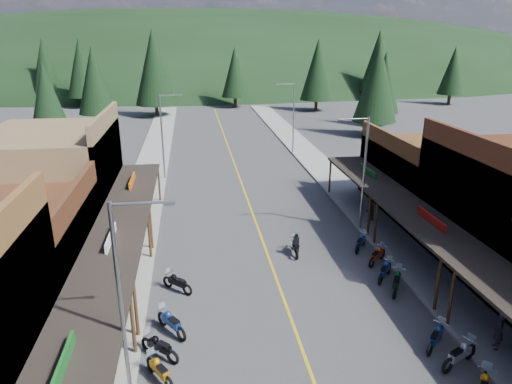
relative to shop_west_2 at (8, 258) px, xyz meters
name	(u,v)px	position (x,y,z in m)	size (l,w,h in m)	color
ground	(284,299)	(13.75, -1.70, -2.53)	(220.00, 220.00, 0.00)	#38383A
centerline	(241,182)	(13.75, 18.30, -2.53)	(0.15, 90.00, 0.01)	gold
sidewalk_west	(146,186)	(5.05, 18.30, -2.46)	(3.40, 94.00, 0.15)	gray
sidewalk_east	(331,178)	(22.45, 18.30, -2.46)	(3.40, 94.00, 0.15)	gray
shop_west_2	(8,258)	(0.00, 0.00, 0.00)	(10.90, 9.00, 6.20)	#3F2111
shop_west_3	(56,181)	(-0.03, 9.60, 0.99)	(10.90, 10.20, 8.20)	brown
shop_east_3	(429,178)	(27.51, 9.60, 0.00)	(10.90, 10.20, 6.20)	#4C2D16
streetlight_0	(124,297)	(6.80, -7.70, 1.93)	(2.16, 0.18, 8.00)	gray
streetlight_1	(164,133)	(6.80, 20.30, 1.93)	(2.16, 0.18, 8.00)	gray
streetlight_2	(362,169)	(20.71, 6.30, 1.93)	(2.16, 0.18, 8.00)	gray
streetlight_3	(292,115)	(20.71, 28.30, 1.93)	(2.16, 0.18, 8.00)	gray
ridge_hill	(203,76)	(13.75, 133.30, -2.53)	(310.00, 140.00, 60.00)	black
pine_1	(81,68)	(-10.25, 68.30, 4.70)	(5.88, 5.88, 12.50)	black
pine_2	(154,67)	(3.75, 56.30, 5.46)	(6.72, 6.72, 14.00)	black
pine_3	(235,72)	(17.75, 64.30, 3.95)	(5.04, 5.04, 11.00)	black
pine_4	(317,69)	(31.75, 58.30, 4.70)	(5.88, 5.88, 12.50)	black
pine_5	(378,61)	(47.75, 70.30, 5.46)	(6.72, 6.72, 14.00)	black
pine_6	(453,70)	(59.75, 62.30, 3.95)	(5.04, 5.04, 11.00)	black
pine_7	(45,66)	(-18.25, 74.30, 4.70)	(5.88, 5.88, 12.50)	black
pine_8	(46,95)	(-8.25, 38.30, 3.44)	(4.48, 4.48, 10.00)	black
pine_9	(384,82)	(37.75, 43.30, 3.85)	(4.93, 4.93, 10.80)	black
pine_10	(94,80)	(-4.25, 48.30, 4.25)	(5.38, 5.38, 11.60)	black
pine_11	(377,82)	(33.75, 36.30, 4.65)	(5.82, 5.82, 12.40)	black
bike_west_5	(159,369)	(7.69, -6.88, -1.96)	(0.67, 2.01, 1.15)	#B4740C
bike_west_6	(159,346)	(7.61, -5.45, -1.94)	(0.69, 2.08, 1.19)	black
bike_west_7	(171,321)	(8.05, -3.80, -1.91)	(0.73, 2.19, 1.25)	navy
bike_west_8	(177,282)	(8.25, -0.16, -1.96)	(0.67, 2.00, 1.15)	black
bike_east_5	(460,354)	(19.95, -7.73, -1.92)	(0.72, 2.15, 1.23)	#A0A0A5
bike_east_6	(436,336)	(19.60, -6.45, -1.96)	(0.67, 2.00, 1.14)	navy
bike_east_7	(397,280)	(19.89, -1.79, -1.89)	(0.74, 2.23, 1.28)	#0B3B18
bike_east_8	(385,270)	(19.80, -0.47, -1.95)	(0.68, 2.03, 1.16)	navy
bike_east_9	(377,255)	(20.10, 1.36, -1.95)	(0.68, 2.03, 1.16)	red
bike_east_10	(361,241)	(19.79, 3.32, -1.97)	(0.65, 1.96, 1.12)	navy
rider_on_bike	(296,245)	(15.50, 3.24, -1.93)	(0.81, 2.02, 1.50)	black
pedestrian_east_a	(498,331)	(22.08, -7.07, -1.53)	(0.62, 0.41, 1.71)	#271E2D
pedestrian_east_b	(369,211)	(21.94, 7.44, -1.59)	(0.77, 0.44, 1.58)	#4E3F31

